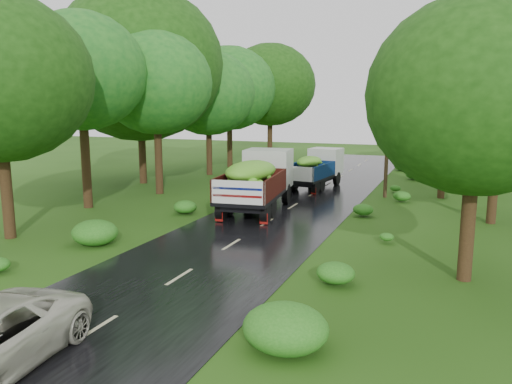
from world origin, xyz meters
The scene contains 9 objects.
ground centered at (0.00, 0.00, 0.00)m, with size 120.00×120.00×0.00m, color #1C3F0D.
road centered at (0.00, 5.00, 0.01)m, with size 6.50×80.00×0.02m, color black.
road_lines centered at (0.00, 6.00, 0.02)m, with size 0.12×69.60×0.00m.
truck_near centered at (-1.40, 14.55, 1.68)m, with size 3.32×7.31×2.97m.
truck_far centered at (-0.45, 22.49, 1.39)m, with size 2.68×6.05×2.46m.
utility_pole centered at (4.25, 20.55, 4.05)m, with size 1.38×0.25×7.87m.
trees_left centered at (-10.05, 21.52, 6.98)m, with size 7.96×34.49×10.21m.
trees_right centered at (9.34, 22.71, 5.37)m, with size 6.49×33.13×7.90m.
shrubs centered at (0.00, 14.00, 0.35)m, with size 11.90×44.00×0.70m.
Camera 1 is at (7.84, -9.16, 5.42)m, focal length 35.00 mm.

